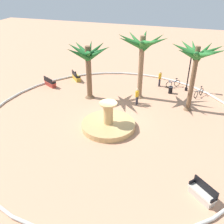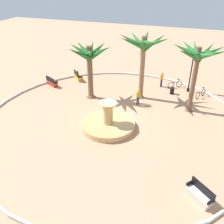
% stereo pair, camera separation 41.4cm
% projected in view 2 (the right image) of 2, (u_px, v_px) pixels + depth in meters
% --- Properties ---
extents(ground_plane, '(80.00, 80.00, 0.00)m').
position_uv_depth(ground_plane, '(114.00, 121.00, 20.75)').
color(ground_plane, tan).
extents(plaza_curb, '(21.53, 21.53, 0.20)m').
position_uv_depth(plaza_curb, '(114.00, 120.00, 20.70)').
color(plaza_curb, silver).
rests_on(plaza_curb, ground).
extents(fountain, '(4.20, 4.20, 2.23)m').
position_uv_depth(fountain, '(108.00, 124.00, 19.69)').
color(fountain, tan).
rests_on(fountain, ground).
extents(palm_tree_near_fountain, '(4.23, 4.08, 5.28)m').
position_uv_depth(palm_tree_near_fountain, '(89.00, 58.00, 22.55)').
color(palm_tree_near_fountain, brown).
rests_on(palm_tree_near_fountain, ground).
extents(palm_tree_by_curb, '(4.63, 4.74, 6.18)m').
position_uv_depth(palm_tree_by_curb, '(143.00, 49.00, 22.03)').
color(palm_tree_by_curb, '#8E6B4C').
rests_on(palm_tree_by_curb, ground).
extents(palm_tree_mid_plaza, '(4.39, 4.32, 5.93)m').
position_uv_depth(palm_tree_mid_plaza, '(198.00, 58.00, 19.86)').
color(palm_tree_mid_plaza, brown).
rests_on(palm_tree_mid_plaza, ground).
extents(bench_east, '(1.52, 1.44, 1.00)m').
position_uv_depth(bench_east, '(199.00, 195.00, 13.48)').
color(bench_east, beige).
rests_on(bench_east, ground).
extents(bench_west, '(1.64, 1.21, 1.00)m').
position_uv_depth(bench_west, '(52.00, 83.00, 26.78)').
color(bench_west, '#B73D33').
rests_on(bench_west, ground).
extents(bench_north, '(1.45, 1.51, 1.00)m').
position_uv_depth(bench_north, '(78.00, 77.00, 28.20)').
color(bench_north, gold).
rests_on(bench_north, ground).
extents(lamppost, '(0.32, 0.32, 4.22)m').
position_uv_depth(lamppost, '(192.00, 68.00, 24.48)').
color(lamppost, black).
rests_on(lamppost, ground).
extents(trash_bin, '(0.46, 0.46, 0.73)m').
position_uv_depth(trash_bin, '(172.00, 90.00, 24.99)').
color(trash_bin, black).
rests_on(trash_bin, ground).
extents(bicycle_red_frame, '(1.41, 1.09, 0.94)m').
position_uv_depth(bicycle_red_frame, '(175.00, 84.00, 26.30)').
color(bicycle_red_frame, black).
rests_on(bicycle_red_frame, ground).
extents(bicycle_by_lamppost, '(0.90, 1.53, 0.94)m').
position_uv_depth(bicycle_by_lamppost, '(201.00, 94.00, 24.35)').
color(bicycle_by_lamppost, black).
rests_on(bicycle_by_lamppost, ground).
extents(person_cyclist_photo, '(0.29, 0.51, 1.66)m').
position_uv_depth(person_cyclist_photo, '(162.00, 78.00, 26.25)').
color(person_cyclist_photo, '#33333D').
rests_on(person_cyclist_photo, ground).
extents(person_pedestrian_stroll, '(0.29, 0.51, 1.60)m').
position_uv_depth(person_pedestrian_stroll, '(138.00, 96.00, 22.76)').
color(person_pedestrian_stroll, '#33333D').
rests_on(person_pedestrian_stroll, ground).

